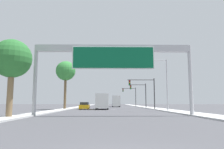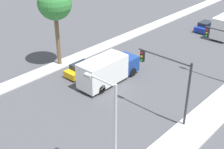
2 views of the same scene
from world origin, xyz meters
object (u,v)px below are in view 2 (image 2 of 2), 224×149
object	(u,v)px
car_near_left	(82,69)
palm_tree_background	(55,4)
car_mid_right	(205,26)
truck_box_secondary	(107,70)
street_lamp_right	(111,128)
traffic_light_near_intersection	(171,77)

from	to	relation	value
car_near_left	palm_tree_background	xyz separation A→B (m)	(-3.85, -0.17, 6.87)
car_mid_right	car_near_left	distance (m)	23.20
truck_box_secondary	palm_tree_background	size ratio (longest dim) A/B	0.80
truck_box_secondary	car_near_left	bearing A→B (deg)	-171.32
car_near_left	palm_tree_background	size ratio (longest dim) A/B	0.44
car_mid_right	truck_box_secondary	world-z (taller)	truck_box_secondary
street_lamp_right	car_near_left	bearing A→B (deg)	144.10
car_near_left	traffic_light_near_intersection	world-z (taller)	traffic_light_near_intersection
car_mid_right	palm_tree_background	bearing A→B (deg)	-107.65
palm_tree_background	street_lamp_right	distance (m)	20.03
truck_box_secondary	traffic_light_near_intersection	size ratio (longest dim) A/B	1.26
car_near_left	traffic_light_near_intersection	bearing A→B (deg)	-2.80
car_mid_right	truck_box_secondary	bearing A→B (deg)	-90.00
car_mid_right	palm_tree_background	size ratio (longest dim) A/B	0.44
traffic_light_near_intersection	street_lamp_right	distance (m)	9.34
car_near_left	palm_tree_background	distance (m)	7.88
car_mid_right	street_lamp_right	distance (m)	34.46
traffic_light_near_intersection	palm_tree_background	bearing A→B (deg)	178.50
truck_box_secondary	street_lamp_right	bearing A→B (deg)	-45.86
palm_tree_background	street_lamp_right	world-z (taller)	palm_tree_background
car_mid_right	traffic_light_near_intersection	world-z (taller)	traffic_light_near_intersection
car_near_left	street_lamp_right	bearing A→B (deg)	-35.90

